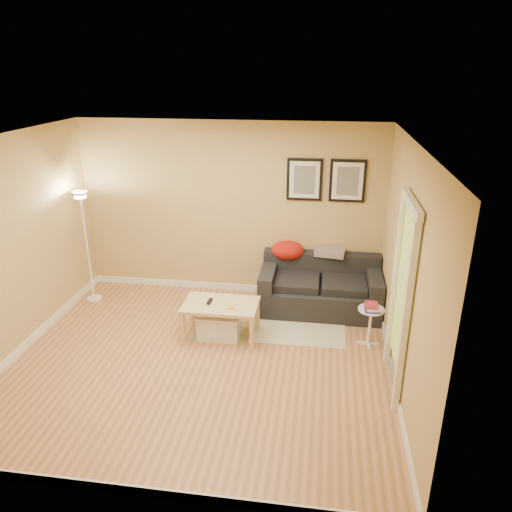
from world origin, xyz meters
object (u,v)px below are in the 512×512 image
(coffee_table, at_px, (221,320))
(storage_bin, at_px, (220,324))
(side_table, at_px, (370,327))
(sofa, at_px, (320,286))
(book_stack, at_px, (372,307))
(floor_lamp, at_px, (88,250))

(coffee_table, relative_size, storage_bin, 1.72)
(side_table, bearing_deg, sofa, 126.57)
(book_stack, relative_size, floor_lamp, 0.14)
(sofa, xyz_separation_m, side_table, (0.64, -0.86, -0.12))
(sofa, relative_size, floor_lamp, 1.01)
(side_table, relative_size, book_stack, 2.13)
(storage_bin, bearing_deg, side_table, 2.25)
(storage_bin, bearing_deg, floor_lamp, 159.98)
(book_stack, xyz_separation_m, floor_lamp, (-4.02, 0.71, 0.26))
(book_stack, bearing_deg, floor_lamp, 150.07)
(sofa, xyz_separation_m, book_stack, (0.64, -0.88, 0.16))
(sofa, height_order, book_stack, sofa)
(storage_bin, relative_size, side_table, 1.11)
(side_table, height_order, book_stack, book_stack)
(sofa, bearing_deg, coffee_table, -142.97)
(side_table, xyz_separation_m, book_stack, (0.00, -0.02, 0.29))
(storage_bin, height_order, book_stack, book_stack)
(book_stack, bearing_deg, storage_bin, 161.83)
(coffee_table, xyz_separation_m, side_table, (1.89, 0.08, 0.01))
(sofa, xyz_separation_m, coffee_table, (-1.25, -0.94, -0.14))
(coffee_table, height_order, storage_bin, coffee_table)
(storage_bin, xyz_separation_m, floor_lamp, (-2.11, 0.77, 0.62))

